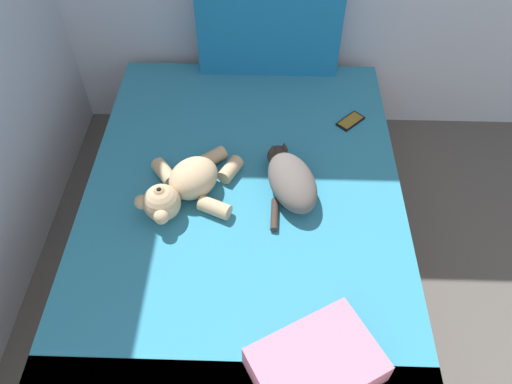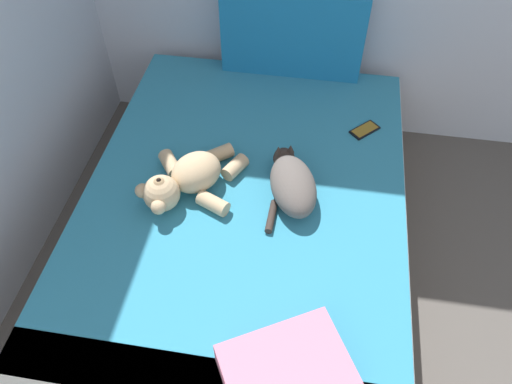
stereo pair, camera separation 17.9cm
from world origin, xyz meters
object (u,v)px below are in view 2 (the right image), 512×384
at_px(teddy_bear, 187,179).
at_px(throw_pillow, 286,371).
at_px(patterned_cushion, 292,33).
at_px(cell_phone, 365,130).
at_px(bed, 243,232).
at_px(cat, 292,183).

distance_m(teddy_bear, throw_pillow, 0.92).
height_order(patterned_cushion, throw_pillow, patterned_cushion).
bearing_deg(teddy_bear, cell_phone, 34.11).
relative_size(bed, teddy_bear, 4.30).
height_order(patterned_cushion, cell_phone, patterned_cushion).
xyz_separation_m(bed, cell_phone, (0.52, 0.54, 0.24)).
xyz_separation_m(cat, teddy_bear, (-0.45, -0.05, 0.00)).
relative_size(bed, cell_phone, 13.46).
height_order(bed, cat, cat).
bearing_deg(patterned_cushion, cell_phone, -45.93).
distance_m(bed, throw_pillow, 0.84).
bearing_deg(teddy_bear, throw_pillow, -55.26).
bearing_deg(cell_phone, patterned_cushion, 134.07).
bearing_deg(cat, throw_pillow, -84.96).
distance_m(bed, patterned_cushion, 1.08).
relative_size(bed, patterned_cushion, 2.80).
height_order(cell_phone, throw_pillow, throw_pillow).
height_order(bed, cell_phone, cell_phone).
bearing_deg(teddy_bear, cat, 6.29).
xyz_separation_m(patterned_cushion, cell_phone, (0.42, -0.43, -0.23)).
xyz_separation_m(patterned_cushion, cat, (0.11, -0.90, -0.16)).
bearing_deg(patterned_cushion, teddy_bear, -109.84).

